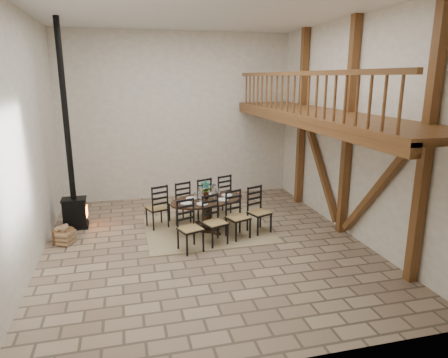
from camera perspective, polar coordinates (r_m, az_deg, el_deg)
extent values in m
plane|color=tan|center=(9.14, -2.63, -9.38)|extent=(8.00, 8.00, 0.00)
cube|color=white|center=(12.37, -6.53, 8.81)|extent=(7.00, 0.02, 5.00)
cube|color=white|center=(4.66, 6.95, -0.34)|extent=(7.00, 0.02, 5.00)
cube|color=white|center=(8.49, -26.73, 4.87)|extent=(0.02, 8.00, 5.00)
cube|color=white|center=(9.75, 17.92, 6.74)|extent=(0.02, 8.00, 5.00)
cube|color=white|center=(8.47, -3.05, 23.33)|extent=(7.00, 8.00, 0.02)
cube|color=brown|center=(7.69, 26.93, 4.01)|extent=(0.18, 0.18, 5.00)
cube|color=brown|center=(9.69, 17.31, 6.74)|extent=(0.18, 0.18, 5.00)
cube|color=brown|center=(11.88, 11.05, 8.41)|extent=(0.18, 0.18, 5.00)
cube|color=brown|center=(8.87, 20.93, -1.47)|extent=(0.14, 2.16, 2.54)
cube|color=brown|center=(10.94, 13.53, 1.95)|extent=(0.14, 2.16, 2.54)
cube|color=brown|center=(9.66, 17.45, 8.50)|extent=(0.20, 7.80, 0.20)
cube|color=brown|center=(9.32, 13.85, 8.86)|extent=(1.60, 7.80, 0.12)
cube|color=brown|center=(9.02, 9.84, 8.26)|extent=(0.18, 7.80, 0.22)
cube|color=brown|center=(8.98, 10.12, 14.61)|extent=(0.09, 7.60, 0.09)
cube|color=brown|center=(8.98, 10.00, 11.94)|extent=(0.06, 7.60, 0.86)
cube|color=tan|center=(9.99, -2.37, -7.18)|extent=(3.00, 2.50, 0.02)
ellipsoid|color=black|center=(9.74, -2.42, -3.00)|extent=(2.21, 1.75, 0.04)
cylinder|color=black|center=(9.86, -2.39, -5.20)|extent=(0.19, 0.19, 0.71)
cylinder|color=black|center=(9.98, -2.37, -6.97)|extent=(0.59, 0.59, 0.06)
cube|color=tan|center=(8.68, -4.83, -7.10)|extent=(0.59, 0.58, 0.04)
cube|color=black|center=(8.78, -4.79, -8.70)|extent=(0.57, 0.57, 0.49)
cube|color=black|center=(8.75, -5.52, -4.88)|extent=(0.39, 0.18, 0.64)
cube|color=tan|center=(8.99, -1.28, -6.29)|extent=(0.59, 0.58, 0.04)
cube|color=black|center=(9.08, -1.27, -7.85)|extent=(0.57, 0.57, 0.49)
cube|color=black|center=(9.05, -1.98, -4.16)|extent=(0.39, 0.18, 0.64)
cube|color=tan|center=(9.32, 2.02, -5.52)|extent=(0.59, 0.58, 0.04)
cube|color=black|center=(9.42, 2.01, -7.03)|extent=(0.57, 0.57, 0.49)
cube|color=black|center=(9.38, 1.31, -3.47)|extent=(0.39, 0.18, 0.64)
cube|color=tan|center=(9.69, 5.07, -4.79)|extent=(0.59, 0.58, 0.04)
cube|color=black|center=(9.78, 5.04, -6.25)|extent=(0.57, 0.57, 0.49)
cube|color=black|center=(9.75, 4.36, -2.82)|extent=(0.39, 0.18, 0.64)
cube|color=tan|center=(10.11, -9.55, -4.12)|extent=(0.59, 0.58, 0.04)
cube|color=black|center=(10.20, -9.49, -5.52)|extent=(0.57, 0.57, 0.49)
cube|color=black|center=(9.85, -9.13, -2.79)|extent=(0.39, 0.18, 0.64)
cube|color=tan|center=(10.37, -6.36, -3.52)|extent=(0.59, 0.58, 0.04)
cube|color=black|center=(10.46, -6.32, -4.90)|extent=(0.57, 0.57, 0.49)
cube|color=black|center=(10.12, -5.88, -2.21)|extent=(0.39, 0.18, 0.64)
cube|color=tan|center=(10.67, -3.34, -2.95)|extent=(0.59, 0.58, 0.04)
cube|color=black|center=(10.75, -3.32, -4.29)|extent=(0.57, 0.57, 0.49)
cube|color=black|center=(10.42, -2.80, -1.66)|extent=(0.39, 0.18, 0.64)
cube|color=tan|center=(10.99, -0.50, -2.41)|extent=(0.59, 0.58, 0.04)
cube|color=black|center=(11.07, -0.49, -3.71)|extent=(0.57, 0.57, 0.49)
cube|color=black|center=(10.75, 0.09, -1.14)|extent=(0.39, 0.18, 0.64)
cube|color=white|center=(9.73, -2.42, -2.85)|extent=(1.65, 1.20, 0.01)
cube|color=white|center=(9.71, -2.42, -2.38)|extent=(1.00, 0.62, 0.18)
cylinder|color=white|center=(9.59, -3.40, -2.10)|extent=(0.12, 0.12, 0.34)
cylinder|color=white|center=(9.78, -1.48, -1.75)|extent=(0.12, 0.12, 0.34)
cylinder|color=white|center=(9.62, -3.39, -2.61)|extent=(0.06, 0.06, 0.16)
cylinder|color=white|center=(9.81, -1.47, -2.25)|extent=(0.06, 0.06, 0.16)
imported|color=#4C723F|center=(9.71, -2.60, -1.55)|extent=(0.27, 0.23, 0.44)
cube|color=black|center=(10.77, -20.35, -6.29)|extent=(0.60, 0.46, 0.09)
cube|color=black|center=(10.65, -20.52, -4.45)|extent=(0.55, 0.42, 0.64)
cube|color=#FF590C|center=(10.62, -19.01, -4.36)|extent=(0.02, 0.26, 0.26)
cube|color=black|center=(10.55, -20.68, -2.72)|extent=(0.59, 0.46, 0.04)
cylinder|color=black|center=(10.17, -21.75, 8.88)|extent=(0.14, 0.14, 4.23)
cylinder|color=brown|center=(9.90, -21.95, -7.57)|extent=(0.48, 0.48, 0.31)
cube|color=tan|center=(9.83, -22.05, -6.53)|extent=(0.26, 0.26, 0.09)
cube|color=tan|center=(9.79, -21.63, -7.79)|extent=(0.44, 0.49, 0.31)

